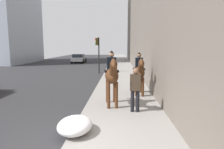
{
  "coord_description": "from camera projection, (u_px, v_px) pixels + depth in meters",
  "views": [
    {
      "loc": [
        -4.73,
        -1.43,
        2.63
      ],
      "look_at": [
        4.0,
        -1.12,
        1.4
      ],
      "focal_mm": 31.8,
      "sensor_mm": 36.0,
      "label": 1
    }
  ],
  "objects": [
    {
      "name": "sidewalk_slab",
      "position": [
        125.0,
        149.0,
        5.03
      ],
      "size": [
        120.0,
        3.21,
        0.12
      ],
      "primitive_type": "cube",
      "color": "gray",
      "rests_on": "ground"
    },
    {
      "name": "mounted_horse_near",
      "position": [
        112.0,
        75.0,
        8.33
      ],
      "size": [
        2.15,
        0.73,
        2.36
      ],
      "rotation": [
        0.0,
        0.0,
        3.26
      ],
      "color": "#4C2B16",
      "rests_on": "sidewalk_slab"
    },
    {
      "name": "mounted_horse_far",
      "position": [
        139.0,
        72.0,
        10.29
      ],
      "size": [
        2.15,
        0.6,
        2.23
      ],
      "rotation": [
        0.0,
        0.0,
        3.15
      ],
      "color": "#4C2B16",
      "rests_on": "sidewalk_slab"
    },
    {
      "name": "pedestrian_greeting",
      "position": [
        135.0,
        87.0,
        7.59
      ],
      "size": [
        0.29,
        0.42,
        1.7
      ],
      "rotation": [
        0.0,
        0.0,
        -0.08
      ],
      "color": "black",
      "rests_on": "sidewalk_slab"
    },
    {
      "name": "car_mid_lane",
      "position": [
        79.0,
        58.0,
        32.53
      ],
      "size": [
        4.33,
        2.13,
        1.44
      ],
      "rotation": [
        0.0,
        0.0,
        0.02
      ],
      "color": "#B7BABF",
      "rests_on": "ground"
    },
    {
      "name": "traffic_light_near_curb",
      "position": [
        98.0,
        49.0,
        19.25
      ],
      "size": [
        0.2,
        0.44,
        3.52
      ],
      "color": "black",
      "rests_on": "ground"
    },
    {
      "name": "snow_pile_near",
      "position": [
        75.0,
        125.0,
        5.81
      ],
      "size": [
        1.31,
        1.01,
        0.45
      ],
      "primitive_type": "ellipsoid",
      "color": "white",
      "rests_on": "sidewalk_slab"
    }
  ]
}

